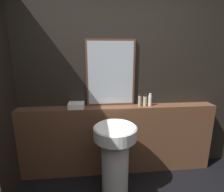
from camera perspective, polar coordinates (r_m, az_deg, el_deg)
The scene contains 8 objects.
wall_back at distance 2.36m, azimuth 1.80°, elevation 4.30°, with size 8.00×0.06×2.50m.
vanity_counter at distance 2.49m, azimuth 2.05°, elevation -13.99°, with size 2.61×0.20×0.96m.
pedestal_sink at distance 2.08m, azimuth 1.01°, elevation -19.13°, with size 0.47×0.47×0.88m.
mirror at distance 2.28m, azimuth -0.44°, elevation 7.40°, with size 0.63×0.03×0.86m.
towel_stack at distance 2.29m, azimuth -11.55°, elevation -2.97°, with size 0.20×0.17×0.07m.
shampoo_bottle at distance 2.34m, azimuth 9.10°, elevation -1.42°, with size 0.05×0.05×0.16m.
conditioner_bottle at distance 2.36m, azimuth 10.70°, elevation -1.48°, with size 0.05×0.05×0.16m.
lotion_bottle at distance 2.38m, azimuth 12.31°, elevation -1.29°, with size 0.05×0.05×0.17m.
Camera 1 is at (-0.30, -0.59, 1.65)m, focal length 28.00 mm.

